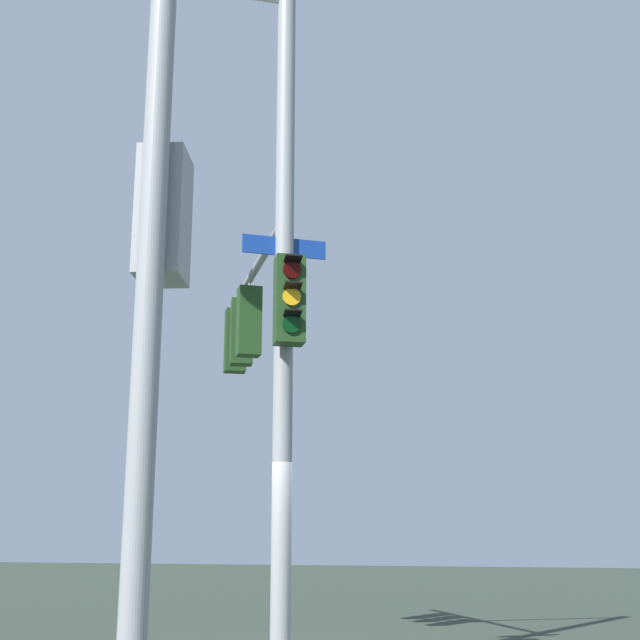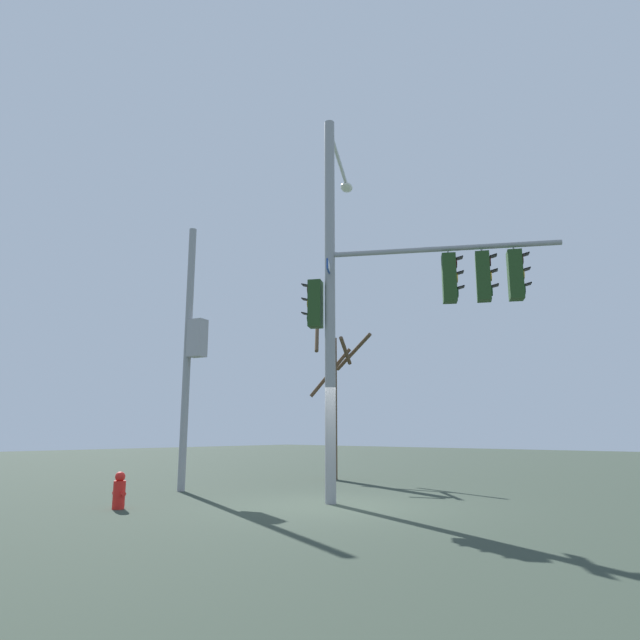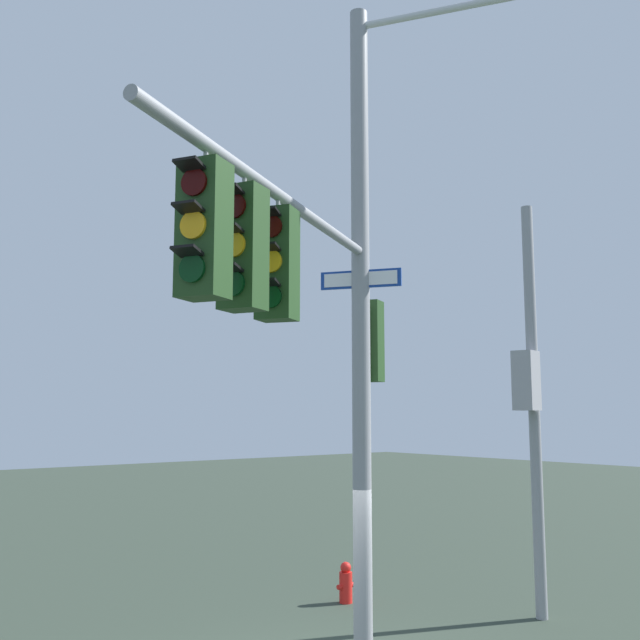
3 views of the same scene
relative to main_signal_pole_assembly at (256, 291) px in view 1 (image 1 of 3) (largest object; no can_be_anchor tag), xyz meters
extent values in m
cylinder|color=gray|center=(-0.97, -0.75, -0.46)|extent=(0.24, 0.24, 9.02)
cylinder|color=gray|center=(1.25, 0.55, 0.63)|extent=(4.50, 2.71, 0.12)
cube|color=#1E3D19|center=(1.37, 0.62, -0.07)|extent=(0.45, 0.46, 1.10)
cylinder|color=#2F0403|center=(1.51, 0.71, 0.27)|extent=(0.14, 0.20, 0.22)
cube|color=black|center=(1.58, 0.75, 0.39)|extent=(0.25, 0.26, 0.06)
cylinder|color=#F2A814|center=(1.51, 0.71, -0.07)|extent=(0.14, 0.20, 0.22)
cube|color=black|center=(1.58, 0.75, 0.05)|extent=(0.25, 0.26, 0.06)
cylinder|color=black|center=(1.51, 0.71, -0.41)|extent=(0.14, 0.20, 0.22)
cube|color=black|center=(1.58, 0.75, -0.29)|extent=(0.25, 0.26, 0.06)
cylinder|color=gray|center=(1.37, 0.62, 0.56)|extent=(0.04, 0.04, 0.15)
cube|color=#1E3D19|center=(2.01, 0.99, -0.07)|extent=(0.43, 0.46, 1.10)
cylinder|color=#2F0403|center=(2.15, 1.07, 0.27)|extent=(0.13, 0.21, 0.22)
cube|color=black|center=(2.22, 1.10, 0.39)|extent=(0.24, 0.26, 0.06)
cylinder|color=#F2A814|center=(2.15, 1.07, -0.07)|extent=(0.13, 0.21, 0.22)
cube|color=black|center=(2.22, 1.10, 0.05)|extent=(0.24, 0.26, 0.06)
cylinder|color=black|center=(2.15, 1.07, -0.41)|extent=(0.13, 0.21, 0.22)
cube|color=black|center=(2.22, 1.10, -0.29)|extent=(0.24, 0.26, 0.06)
cylinder|color=gray|center=(2.01, 0.99, 0.56)|extent=(0.04, 0.04, 0.15)
cube|color=#1E3D19|center=(2.60, 1.34, -0.07)|extent=(0.44, 0.46, 1.10)
cylinder|color=#2F0403|center=(2.74, 1.42, 0.27)|extent=(0.13, 0.21, 0.22)
cube|color=black|center=(2.81, 1.45, 0.39)|extent=(0.24, 0.26, 0.06)
cylinder|color=#F2A814|center=(2.74, 1.42, -0.07)|extent=(0.13, 0.21, 0.22)
cube|color=black|center=(2.81, 1.45, 0.05)|extent=(0.24, 0.26, 0.06)
cylinder|color=black|center=(2.74, 1.42, -0.41)|extent=(0.13, 0.21, 0.22)
cube|color=black|center=(2.81, 1.45, -0.29)|extent=(0.24, 0.26, 0.06)
cylinder|color=gray|center=(2.60, 1.34, 0.56)|extent=(0.04, 0.04, 0.15)
cube|color=#1E3D19|center=(-1.26, -0.92, -0.53)|extent=(0.43, 0.46, 1.10)
cylinder|color=#2F0403|center=(-1.41, -1.00, -0.19)|extent=(0.13, 0.21, 0.22)
cube|color=black|center=(-1.47, -1.03, -0.07)|extent=(0.24, 0.26, 0.06)
cylinder|color=#F2A814|center=(-1.41, -1.00, -0.53)|extent=(0.13, 0.21, 0.22)
cube|color=black|center=(-1.47, -1.03, -0.41)|extent=(0.24, 0.26, 0.06)
cylinder|color=black|center=(-1.41, -1.00, -0.87)|extent=(0.13, 0.21, 0.22)
cube|color=black|center=(-1.47, -1.03, -0.75)|extent=(0.24, 0.26, 0.06)
cube|color=navy|center=(-0.97, -0.75, 0.27)|extent=(0.63, 0.94, 0.24)
cube|color=white|center=(-0.95, -0.74, 0.27)|extent=(0.55, 0.84, 0.18)
cylinder|color=gray|center=(-5.58, -1.31, -1.37)|extent=(0.20, 0.20, 7.20)
cube|color=#99999E|center=(-5.27, -1.23, -0.94)|extent=(0.52, 0.45, 1.03)
camera|label=1|loc=(-10.95, -4.15, -3.34)|focal=48.65mm
camera|label=2|loc=(7.09, -10.48, -3.44)|focal=31.53mm
camera|label=3|loc=(5.36, 6.20, -1.50)|focal=40.32mm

